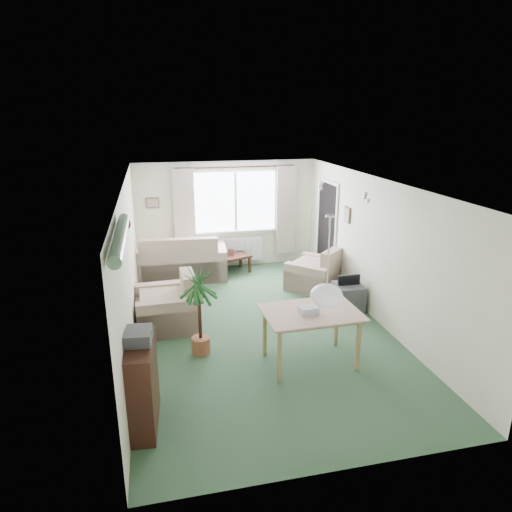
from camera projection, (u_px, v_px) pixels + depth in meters
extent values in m
plane|color=#305136|center=(260.00, 327.00, 7.55)|extent=(6.50, 6.50, 0.00)
cube|color=white|center=(235.00, 202.00, 10.14)|extent=(1.80, 0.03, 1.30)
cube|color=black|center=(236.00, 167.00, 9.84)|extent=(2.60, 0.03, 0.03)
cube|color=beige|center=(184.00, 215.00, 9.88)|extent=(0.45, 0.08, 2.00)
cube|color=beige|center=(286.00, 210.00, 10.36)|extent=(0.45, 0.08, 2.00)
cube|color=white|center=(236.00, 249.00, 10.44)|extent=(1.20, 0.10, 0.55)
cube|color=black|center=(327.00, 230.00, 9.72)|extent=(0.03, 0.95, 2.00)
sphere|color=white|center=(326.00, 296.00, 5.01)|extent=(0.36, 0.36, 0.36)
cylinder|color=#196626|center=(120.00, 237.00, 4.32)|extent=(1.60, 1.60, 0.12)
sphere|color=silver|center=(321.00, 183.00, 7.99)|extent=(0.20, 0.20, 0.20)
sphere|color=silver|center=(367.00, 194.00, 6.94)|extent=(0.20, 0.20, 0.20)
cube|color=brown|center=(153.00, 203.00, 9.75)|extent=(0.28, 0.03, 0.22)
cube|color=brown|center=(347.00, 215.00, 8.62)|extent=(0.03, 0.24, 0.30)
cube|color=beige|center=(180.00, 255.00, 9.73)|extent=(2.01, 1.19, 0.97)
cube|color=beige|center=(314.00, 268.00, 9.13)|extent=(1.30, 1.30, 0.85)
cube|color=beige|center=(166.00, 301.00, 7.48)|extent=(0.99, 1.04, 0.90)
cube|color=black|center=(230.00, 264.00, 10.04)|extent=(1.00, 0.76, 0.40)
cube|color=brown|center=(231.00, 252.00, 9.99)|extent=(0.12, 0.03, 0.16)
cube|color=black|center=(143.00, 385.00, 5.07)|extent=(0.35, 0.86, 1.03)
cube|color=#3E3E43|center=(138.00, 336.00, 4.93)|extent=(0.31, 0.38, 0.14)
cylinder|color=#1D5627|center=(200.00, 311.00, 6.56)|extent=(0.63, 0.63, 1.36)
cube|color=tan|center=(310.00, 338.00, 6.40)|extent=(1.25, 0.85, 0.77)
cube|color=silver|center=(308.00, 311.00, 6.21)|extent=(0.27, 0.20, 0.12)
cube|color=#313136|center=(348.00, 297.00, 8.17)|extent=(0.49, 0.54, 0.48)
cylinder|color=navy|center=(316.00, 279.00, 9.56)|extent=(0.72, 0.72, 0.11)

